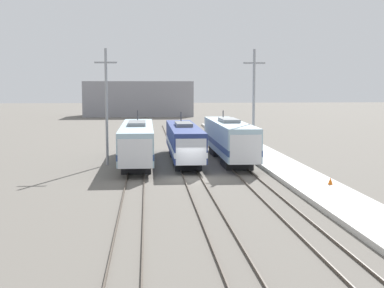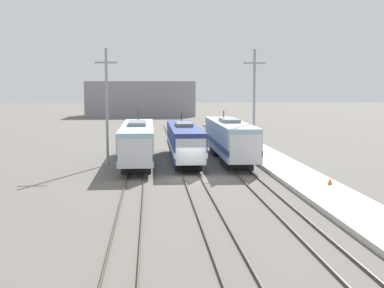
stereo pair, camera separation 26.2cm
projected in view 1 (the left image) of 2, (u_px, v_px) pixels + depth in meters
The scene contains 12 objects.
ground_plane at pixel (193, 179), 44.25m from camera, with size 400.00×400.00×0.00m, color #666059.
rail_pair_far_left at pixel (135, 179), 43.85m from camera, with size 1.51×120.00×0.15m.
rail_pair_center at pixel (193, 178), 44.25m from camera, with size 1.51×120.00×0.15m.
rail_pair_far_right at pixel (249, 177), 44.64m from camera, with size 1.51×120.00×0.15m.
locomotive_far_left at pixel (137, 142), 52.63m from camera, with size 3.14×19.40×5.10m.
locomotive_center at pixel (184, 142), 54.06m from camera, with size 2.89×18.64×4.87m.
locomotive_far_right at pixel (229, 139), 54.80m from camera, with size 3.04×19.15×4.98m.
catenary_tower_left at pixel (106, 104), 51.56m from camera, with size 2.17×0.25×11.27m.
catenary_tower_right at pixel (254, 104), 52.77m from camera, with size 2.17×0.25×11.27m.
platform at pixel (298, 175), 44.98m from camera, with size 4.00×120.00×0.35m.
traffic_cone at pixel (330, 181), 39.90m from camera, with size 0.36×0.36×0.52m.
depot_building at pixel (139, 99), 137.60m from camera, with size 27.27×13.52×8.83m.
Camera 1 is at (-3.74, -43.52, 7.69)m, focal length 50.00 mm.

